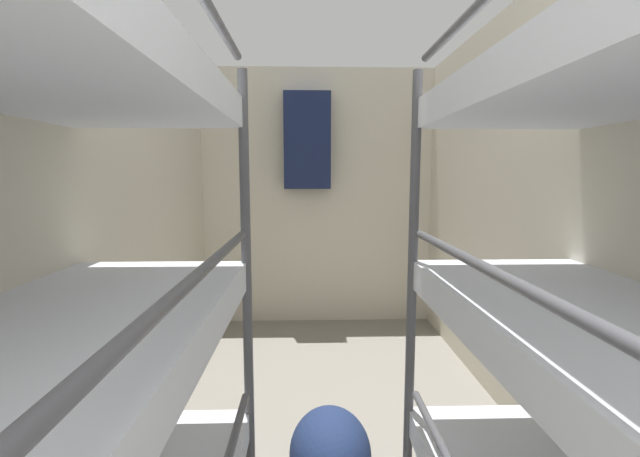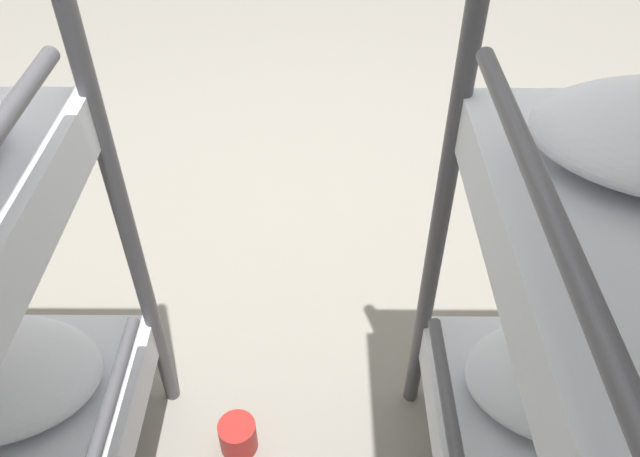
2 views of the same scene
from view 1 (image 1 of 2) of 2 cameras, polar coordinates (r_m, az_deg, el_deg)
The scene contains 6 objects.
wall_left at distance 2.16m, azimuth -30.73°, elevation 0.13°, with size 0.06×4.79×2.49m.
wall_right at distance 2.27m, azimuth 31.86°, elevation 0.34°, with size 0.06×4.79×2.49m.
wall_back at distance 4.25m, azimuth -0.33°, elevation 4.09°, with size 2.36×0.06×2.49m.
bunk_stack_left_near at distance 1.22m, azimuth -34.70°, elevation -15.44°, with size 0.76×1.83×1.96m.
duffel_bag at distance 2.25m, azimuth 1.50°, elevation -27.66°, with size 0.38×0.49×0.38m.
hanging_coat at distance 4.10m, azimuth -1.71°, elevation 11.62°, with size 0.44×0.12×0.90m.
Camera 1 is at (-0.10, 0.46, 1.47)m, focal length 24.00 mm.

